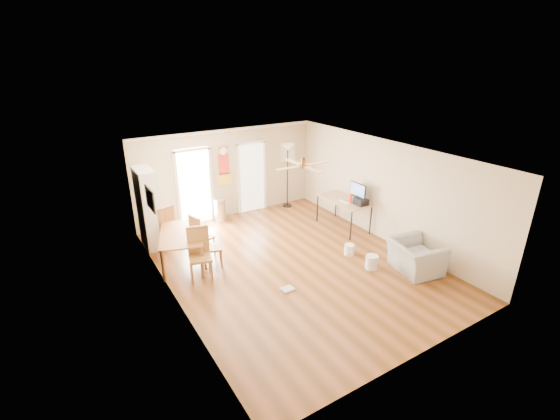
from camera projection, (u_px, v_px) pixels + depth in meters
floor at (293, 264)px, 8.99m from camera, size 7.00×7.00×0.00m
ceiling at (295, 154)px, 8.01m from camera, size 5.50×7.00×0.00m
wall_back at (228, 173)px, 11.27m from camera, size 5.50×0.04×2.60m
wall_front at (424, 289)px, 5.73m from camera, size 5.50×0.04×2.60m
wall_left at (171, 242)px, 7.17m from camera, size 0.04×7.00×2.60m
wall_right at (384, 191)px, 9.83m from camera, size 0.04×7.00×2.60m
crown_molding at (295, 156)px, 8.03m from camera, size 5.50×7.00×0.08m
kitchen_doorway at (194, 188)px, 10.84m from camera, size 0.90×0.10×2.10m
bathroom_doorway at (251, 178)px, 11.71m from camera, size 0.80×0.10×2.10m
wall_decal at (224, 166)px, 11.10m from camera, size 0.46×0.03×1.10m
ac_grille at (288, 152)px, 12.09m from camera, size 0.50×0.04×0.60m
framed_poster at (150, 199)px, 8.14m from camera, size 0.04×0.66×0.48m
ceiling_fan at (303, 166)px, 7.84m from camera, size 1.24×1.24×0.20m
bookshelf at (148, 208)px, 9.50m from camera, size 0.54×0.96×2.01m
dining_table at (183, 248)px, 8.89m from camera, size 1.37×1.76×0.77m
dining_chair_right_a at (203, 235)px, 9.22m from camera, size 0.52×0.52×1.05m
dining_chair_right_b at (212, 245)px, 8.76m from camera, size 0.53×0.53×1.02m
dining_chair_near at (200, 255)px, 8.21m from camera, size 0.57×0.57×1.14m
dining_chair_far at (163, 226)px, 9.64m from camera, size 0.58×0.58×1.10m
trash_can at (220, 210)px, 11.17m from camera, size 0.38×0.38×0.68m
torchiere_lamp at (287, 176)px, 12.04m from camera, size 0.42×0.42×2.01m
computer_desk at (343, 214)px, 10.76m from camera, size 0.77×1.54×0.82m
imac at (358, 193)px, 10.30m from camera, size 0.19×0.60×0.55m
keyboard at (344, 202)px, 10.43m from camera, size 0.13×0.36×0.01m
printer at (361, 202)px, 10.23m from camera, size 0.30×0.34×0.17m
orange_bottle at (350, 198)px, 10.34m from camera, size 0.10×0.10×0.27m
wastebasket_a at (349, 250)px, 9.36m from camera, size 0.28×0.28×0.27m
wastebasket_b at (372, 262)px, 8.75m from camera, size 0.34×0.34×0.32m
floor_cloth at (287, 289)px, 7.99m from camera, size 0.27×0.22×0.04m
armchair at (415, 256)px, 8.60m from camera, size 1.14×1.25×0.70m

